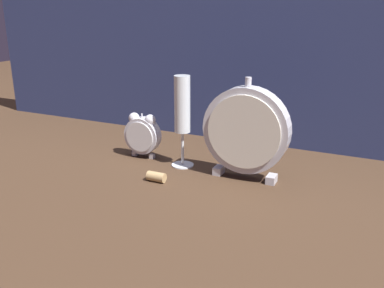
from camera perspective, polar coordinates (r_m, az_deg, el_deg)
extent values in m
plane|color=#422D1E|center=(0.99, -1.97, -4.51)|extent=(4.00, 4.00, 0.00)
cube|color=navy|center=(1.21, 5.11, 15.13)|extent=(1.67, 0.01, 0.63)
cube|color=silver|center=(1.13, -7.62, -1.24)|extent=(0.01, 0.01, 0.01)
cube|color=silver|center=(1.11, -5.35, -1.63)|extent=(0.01, 0.01, 0.01)
cylinder|color=silver|center=(1.10, -6.60, 1.16)|extent=(0.09, 0.03, 0.09)
cylinder|color=silver|center=(1.09, -7.05, 0.93)|extent=(0.08, 0.00, 0.08)
sphere|color=silver|center=(1.10, -7.72, 3.46)|extent=(0.03, 0.03, 0.03)
sphere|color=silver|center=(1.08, -5.61, 3.20)|extent=(0.03, 0.03, 0.03)
cylinder|color=silver|center=(1.09, -6.69, 3.62)|extent=(0.00, 0.00, 0.02)
cube|color=silver|center=(1.01, 3.59, -3.50)|extent=(0.02, 0.03, 0.02)
cube|color=silver|center=(0.97, 10.55, -4.62)|extent=(0.02, 0.03, 0.02)
cylinder|color=silver|center=(0.95, 7.25, 1.86)|extent=(0.19, 0.04, 0.19)
cylinder|color=silver|center=(0.93, 6.85, 1.54)|extent=(0.17, 0.00, 0.17)
cylinder|color=silver|center=(0.93, 7.52, 8.23)|extent=(0.01, 0.01, 0.02)
cylinder|color=silver|center=(1.06, -1.26, -2.73)|extent=(0.05, 0.05, 0.01)
cylinder|color=silver|center=(1.04, -1.27, -0.49)|extent=(0.01, 0.01, 0.08)
cylinder|color=white|center=(1.01, -1.31, 5.32)|extent=(0.04, 0.04, 0.14)
cylinder|color=#DBC675|center=(1.02, -1.31, 4.02)|extent=(0.03, 0.03, 0.09)
cylinder|color=tan|center=(0.97, -4.78, -4.38)|extent=(0.04, 0.02, 0.02)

